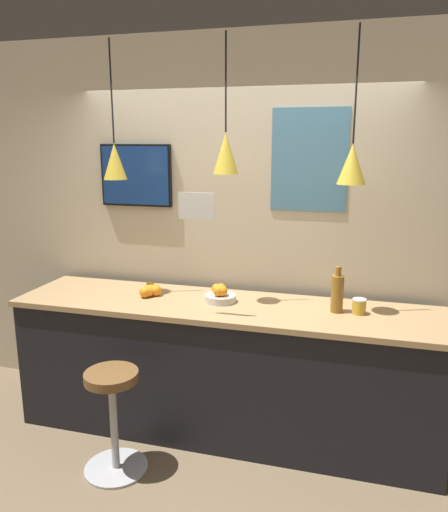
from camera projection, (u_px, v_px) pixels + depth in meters
The scene contains 14 objects.
ground_plane at pixel (191, 495), 3.05m from camera, with size 14.00×14.00×0.00m, color #756047.
back_wall at pixel (240, 229), 3.87m from camera, with size 8.00×0.06×2.90m.
service_counter at pixel (224, 368), 3.65m from camera, with size 3.04×0.72×0.99m.
bar_stool at pixel (113, 408), 3.20m from camera, with size 0.42×0.42×0.70m.
fruit_bowl at pixel (220, 294), 3.57m from camera, with size 0.22×0.22×0.14m.
orange_pile at pixel (150, 290), 3.72m from camera, with size 0.15×0.20×0.09m.
juice_bottle at pixel (337, 293), 3.34m from camera, with size 0.08×0.08×0.32m.
spread_jar at pixel (359, 306), 3.32m from camera, with size 0.09×0.09×0.10m.
pendant_lamp_left at pixel (115, 161), 3.57m from camera, with size 0.17×0.17×0.96m.
pendant_lamp_middle at pixel (226, 153), 3.34m from camera, with size 0.17×0.17×0.90m.
pendant_lamp_right at pixel (352, 163), 3.13m from camera, with size 0.18×0.18×0.95m.
mounted_tv at pixel (136, 175), 3.95m from camera, with size 0.59×0.04×0.49m.
hanging_menu_board at pixel (196, 206), 3.13m from camera, with size 0.24×0.01×0.17m.
wall_poster at pixel (309, 160), 3.58m from camera, with size 0.55×0.01×0.73m.
Camera 1 is at (0.90, -2.49, 2.12)m, focal length 35.00 mm.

